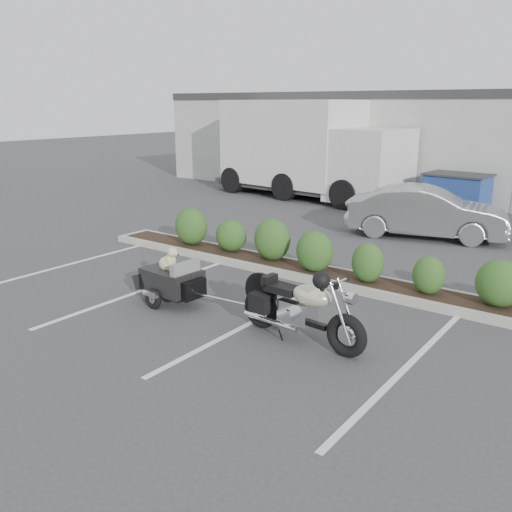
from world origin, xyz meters
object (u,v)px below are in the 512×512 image
Objects in this scene: pet_trailer at (171,279)px; sedan at (426,212)px; motorcycle at (300,309)px; dumpster at (457,193)px; delivery_truck at (310,151)px.

sedan reaches higher than pet_trailer.
motorcycle is 1.09× the size of dumpster.
motorcycle is 2.78m from pet_trailer.
sedan is (1.93, 7.77, 0.23)m from pet_trailer.
delivery_truck is at bearing 125.13° from motorcycle.
delivery_truck is (-6.89, 11.60, 1.24)m from motorcycle.
pet_trailer is at bearing -64.84° from delivery_truck.
motorcycle is 11.78m from dumpster.
dumpster is at bearing 100.45° from motorcycle.
sedan reaches higher than dumpster.
motorcycle is 0.28× the size of delivery_truck.
delivery_truck reaches higher than motorcycle.
sedan is 2.00× the size of dumpster.
motorcycle is at bearing 3.91° from pet_trailer.
sedan is at bearing 80.48° from pet_trailer.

